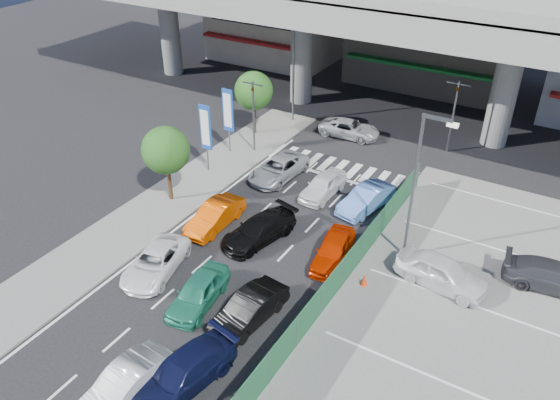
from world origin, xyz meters
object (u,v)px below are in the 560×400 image
Objects in this scene: traffic_cone at (364,280)px; signboard_far at (228,112)px; wagon_silver_front_left at (279,169)px; traffic_light_left at (253,99)px; parked_sedan_white at (442,272)px; tree_far at (254,91)px; hatch_white_back_mid at (125,385)px; parked_sedan_dgrey at (554,277)px; traffic_light_right at (456,99)px; tree_near at (166,150)px; taxi_orange_right at (333,250)px; hatch_black_mid_right at (249,310)px; crossing_wagon_silver at (350,129)px; minivan_navy_back at (183,373)px; taxi_teal_mid at (198,292)px; street_lamp_left at (296,62)px; sedan_white_mid_left at (155,262)px; kei_truck_front_right at (366,199)px; taxi_orange_left at (215,216)px; street_lamp_right at (419,177)px; signboard_near at (206,130)px; sedan_black_mid at (259,230)px; sedan_white_front_mid at (323,185)px.

signboard_far is at bearing 149.07° from traffic_cone.
signboard_far is 1.00× the size of wagon_silver_front_left.
parked_sedan_white is at bearing -25.34° from traffic_light_left.
tree_far is 1.15× the size of hatch_white_back_mid.
parked_sedan_dgrey is at bearing -3.52° from wagon_silver_front_left.
traffic_light_left reaches higher than wagon_silver_front_left.
tree_far is (-13.30, -4.50, -0.55)m from traffic_light_right.
tree_near reaches higher than taxi_orange_right.
hatch_black_mid_right reaches higher than crossing_wagon_silver.
hatch_white_back_mid is 2.19m from minivan_navy_back.
signboard_far is 15.56m from taxi_teal_mid.
sedan_white_mid_left is (3.13, -19.63, -4.15)m from street_lamp_left.
tree_far is at bearing -112.84° from street_lamp_left.
street_lamp_left is 1.91× the size of kei_truck_front_right.
tree_far is at bearing 112.08° from taxi_orange_left.
street_lamp_left reaches higher than minivan_navy_back.
street_lamp_left is at bearing 85.31° from sedan_white_mid_left.
street_lamp_left is 23.36m from parked_sedan_dgrey.
tree_near reaches higher than taxi_teal_mid.
kei_truck_front_right is 0.94× the size of crossing_wagon_silver.
taxi_orange_left is at bearing -70.42° from traffic_light_left.
street_lamp_right is 11.46m from wagon_silver_front_left.
street_lamp_right is 1.98× the size of taxi_orange_right.
parked_sedan_white is (12.52, 6.28, 0.20)m from sedan_white_mid_left.
taxi_orange_right is at bearing 92.14° from minivan_navy_back.
parked_sedan_white is (9.28, 6.99, 0.14)m from taxi_teal_mid.
parked_sedan_white is (16.53, -3.35, -2.24)m from signboard_near.
signboard_near is at bearing 120.50° from hatch_white_back_mid.
hatch_black_mid_right is 11.28m from kei_truck_front_right.
traffic_light_left is at bearing 131.00° from taxi_orange_right.
traffic_light_right is 25.73m from minivan_navy_back.
signboard_far reaches higher than wagon_silver_front_left.
traffic_light_right is 1.28× the size of taxi_orange_right.
traffic_cone is (9.22, -0.41, -0.31)m from taxi_orange_left.
kei_truck_front_right is (3.73, 5.84, 0.02)m from sedan_black_mid.
taxi_orange_right is (-3.14, -2.31, -4.08)m from street_lamp_right.
traffic_cone is (3.46, 4.85, -0.31)m from hatch_black_mid_right.
tree_near is 1.04× the size of sedan_black_mid.
signboard_near is at bearing 85.88° from parked_sedan_white.
street_lamp_left is 1.70× the size of wagon_silver_front_left.
traffic_cone is (-1.00, -3.26, -4.39)m from street_lamp_right.
sedan_white_front_mid is 0.89× the size of crossing_wagon_silver.
taxi_orange_left is at bearing 110.81° from taxi_teal_mid.
hatch_black_mid_right is at bearing -51.79° from signboard_far.
minivan_navy_back is (9.41, -10.34, -2.70)m from tree_near.
kei_truck_front_right is (11.10, -1.85, -2.37)m from signboard_far.
signboard_near is at bearing 149.11° from taxi_orange_right.
parked_sedan_white reaches higher than crossing_wagon_silver.
sedan_white_mid_left is 1.07× the size of kei_truck_front_right.
minivan_navy_back is 10.00m from sedan_black_mid.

